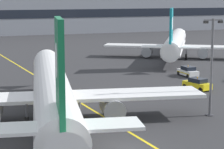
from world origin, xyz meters
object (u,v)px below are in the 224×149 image
at_px(airliner_foreground, 52,92).
at_px(safety_cone_by_nose_gear, 43,91).
at_px(airliner_background, 175,43).
at_px(apron_lamp_post, 212,65).
at_px(service_car_second, 197,84).
at_px(service_car_third, 188,72).

height_order(airliner_foreground, safety_cone_by_nose_gear, airliner_foreground).
height_order(airliner_background, apron_lamp_post, airliner_background).
relative_size(airliner_foreground, apron_lamp_post, 3.88).
xyz_separation_m(service_car_second, safety_cone_by_nose_gear, (-20.91, 5.14, -0.51)).
height_order(airliner_background, service_car_second, airliner_background).
distance_m(airliner_foreground, service_car_third, 33.64).
distance_m(service_car_second, safety_cone_by_nose_gear, 21.54).
bearing_deg(airliner_foreground, airliner_background, 48.27).
xyz_separation_m(apron_lamp_post, service_car_third, (10.18, 22.63, -4.84)).
xyz_separation_m(airliner_foreground, safety_cone_by_nose_gear, (2.09, 14.98, -3.11)).
bearing_deg(airliner_background, service_car_second, -112.52).
bearing_deg(service_car_third, safety_cone_by_nose_gear, -169.35).
relative_size(service_car_third, safety_cone_by_nose_gear, 7.64).
xyz_separation_m(airliner_foreground, apron_lamp_post, (16.96, -2.93, 2.24)).
bearing_deg(airliner_background, airliner_foreground, -131.73).
bearing_deg(apron_lamp_post, airliner_foreground, 170.20).
bearing_deg(service_car_second, airliner_background, 67.48).
bearing_deg(airliner_foreground, service_car_second, 23.18).
relative_size(service_car_second, service_car_third, 1.07).
xyz_separation_m(airliner_foreground, service_car_second, (23.00, 9.85, -2.60)).
bearing_deg(airliner_background, service_car_third, -112.37).
bearing_deg(safety_cone_by_nose_gear, airliner_foreground, -97.94).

